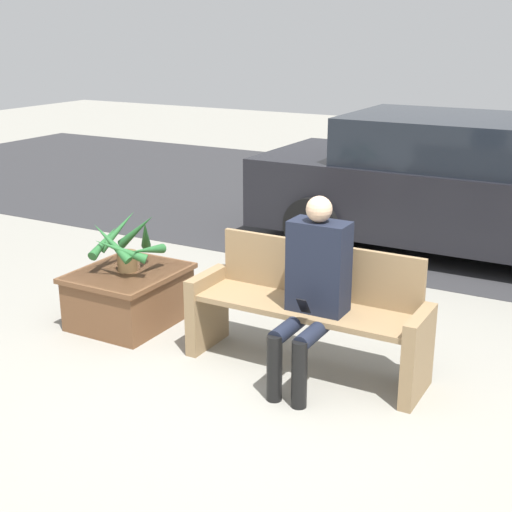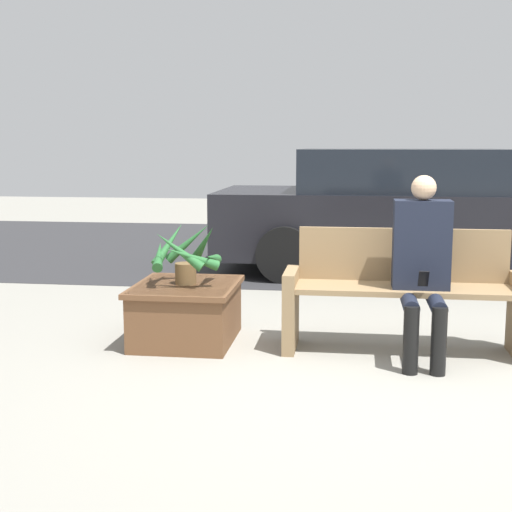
{
  "view_description": "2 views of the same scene",
  "coord_description": "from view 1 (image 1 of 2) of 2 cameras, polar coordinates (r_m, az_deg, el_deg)",
  "views": [
    {
      "loc": [
        2.08,
        -3.61,
        2.36
      ],
      "look_at": [
        -0.41,
        0.85,
        0.71
      ],
      "focal_mm": 50.0,
      "sensor_mm": 36.0,
      "label": 1
    },
    {
      "loc": [
        -0.27,
        -4.56,
        1.52
      ],
      "look_at": [
        -1.03,
        1.03,
        0.63
      ],
      "focal_mm": 50.0,
      "sensor_mm": 36.0,
      "label": 2
    }
  ],
  "objects": [
    {
      "name": "road_surface",
      "position": [
        9.84,
        16.17,
        3.3
      ],
      "size": [
        20.0,
        6.0,
        0.01
      ],
      "primitive_type": "cube",
      "color": "#2D2D30",
      "rests_on": "ground_plane"
    },
    {
      "name": "ground_plane",
      "position": [
        4.79,
        -0.67,
        -11.67
      ],
      "size": [
        30.0,
        30.0,
        0.0
      ],
      "primitive_type": "plane",
      "color": "gray"
    },
    {
      "name": "potted_plant",
      "position": [
        5.85,
        -10.33,
        0.96
      ],
      "size": [
        0.58,
        0.57,
        0.48
      ],
      "color": "brown",
      "rests_on": "planter_box"
    },
    {
      "name": "bench",
      "position": [
        5.09,
        4.2,
        -4.34
      ],
      "size": [
        1.74,
        0.48,
        0.9
      ],
      "color": "#8C704C",
      "rests_on": "ground_plane"
    },
    {
      "name": "planter_box",
      "position": [
        6.0,
        -10.11,
        -3.04
      ],
      "size": [
        0.78,
        0.9,
        0.45
      ],
      "color": "brown",
      "rests_on": "ground_plane"
    },
    {
      "name": "person_seated",
      "position": [
        4.8,
        4.57,
        -2.22
      ],
      "size": [
        0.4,
        0.63,
        1.3
      ],
      "color": "black",
      "rests_on": "ground_plane"
    },
    {
      "name": "parked_car",
      "position": [
        8.01,
        16.4,
        5.34
      ],
      "size": [
        4.54,
        1.98,
        1.46
      ],
      "color": "black",
      "rests_on": "ground_plane"
    }
  ]
}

